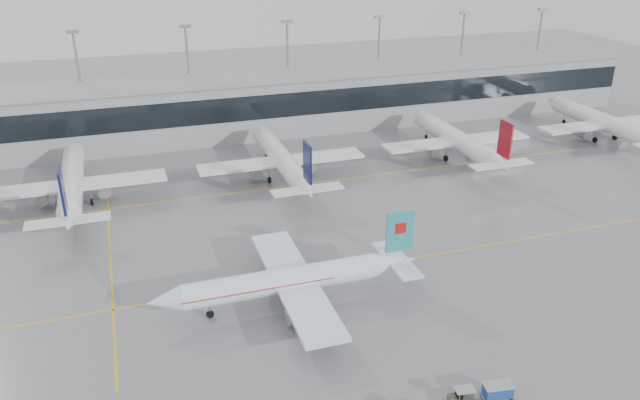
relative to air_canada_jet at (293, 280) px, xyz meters
name	(u,v)px	position (x,y,z in m)	size (l,w,h in m)	color
ground	(348,269)	(9.11, 5.28, -3.16)	(320.00, 320.00, 0.00)	gray
taxi_line_main	(348,269)	(9.11, 5.28, -3.15)	(120.00, 0.25, 0.01)	gold
taxi_line_north	(288,186)	(9.11, 35.28, -3.15)	(120.00, 0.25, 0.01)	gold
taxi_line_cross	(110,252)	(-20.89, 20.28, -3.15)	(0.25, 60.00, 0.01)	gold
terminal	(247,106)	(9.11, 67.28, 2.84)	(180.00, 15.00, 12.00)	#959699
terminal_glass	(254,108)	(9.11, 59.73, 4.34)	(180.00, 0.20, 5.00)	black
terminal_roof	(245,77)	(9.11, 67.28, 9.04)	(182.00, 16.00, 0.40)	gray
light_masts	(239,66)	(9.11, 73.28, 10.19)	(156.40, 1.00, 22.60)	gray
air_canada_jet	(293,280)	(0.00, 0.00, 0.00)	(33.22, 25.60, 10.11)	white
parked_jet_b	(72,183)	(-25.89, 38.97, 0.55)	(29.64, 36.96, 11.72)	white
parked_jet_c	(281,159)	(9.11, 38.97, 0.55)	(29.64, 36.96, 11.72)	white
parked_jet_d	(456,139)	(44.11, 38.97, 0.55)	(29.64, 36.96, 11.72)	white
parked_jet_e	(604,122)	(79.11, 38.97, 0.55)	(29.64, 36.96, 11.72)	white
baggage_tug	(462,399)	(10.41, -21.81, -2.53)	(3.73, 1.86, 1.77)	#3F473A
baggage_cart	(498,391)	(13.97, -22.34, -2.11)	(3.09, 2.01, 1.78)	gray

